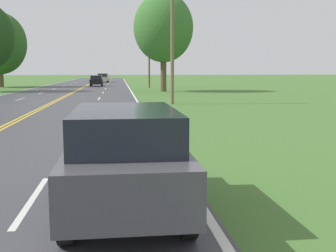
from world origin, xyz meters
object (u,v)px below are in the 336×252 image
car_champagne_van_mid_far (103,78)px  car_black_hatchback_mid_near (96,80)px  car_dark_grey_suv_nearest (125,156)px  tree_behind_sign (163,28)px

car_champagne_van_mid_far → car_black_hatchback_mid_near: bearing=1.9°
car_black_hatchback_mid_near → car_dark_grey_suv_nearest: bearing=2.9°
car_champagne_van_mid_far → car_dark_grey_suv_nearest: bearing=5.0°
tree_behind_sign → car_black_hatchback_mid_near: (-7.93, 15.62, -5.91)m
car_black_hatchback_mid_near → tree_behind_sign: bearing=26.5°
tree_behind_sign → car_champagne_van_mid_far: 36.21m
car_dark_grey_suv_nearest → car_champagne_van_mid_far: 73.56m
tree_behind_sign → car_black_hatchback_mid_near: size_ratio=2.82×
car_black_hatchback_mid_near → car_champagne_van_mid_far: bearing=178.7°
car_dark_grey_suv_nearest → car_champagne_van_mid_far: bearing=-178.2°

